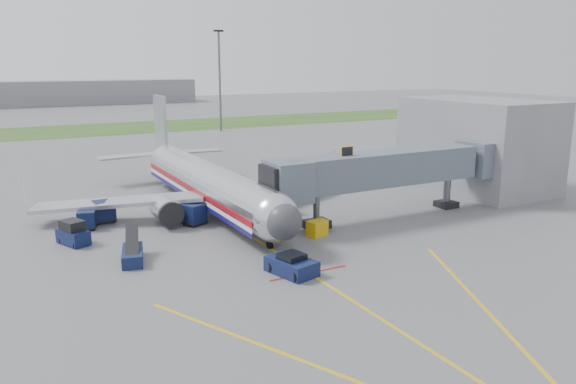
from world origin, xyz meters
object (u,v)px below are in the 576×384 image
airliner (208,183)px  ramp_worker (156,205)px  pushback_tug (292,265)px  baggage_tug (73,234)px  belt_loader (133,254)px

airliner → ramp_worker: bearing=169.0°
airliner → pushback_tug: bearing=-93.3°
ramp_worker → airliner: bearing=-45.8°
airliner → pushback_tug: size_ratio=9.30×
baggage_tug → belt_loader: 6.93m
airliner → baggage_tug: airliner is taller
belt_loader → baggage_tug: bearing=117.4°
belt_loader → pushback_tug: bearing=-40.3°
airliner → belt_loader: (-9.99, -11.21, -2.11)m
airliner → belt_loader: size_ratio=7.86×
airliner → ramp_worker: 5.30m
baggage_tug → ramp_worker: size_ratio=1.86×
belt_loader → ramp_worker: bearing=67.2°
pushback_tug → baggage_tug: size_ratio=1.23×
ramp_worker → belt_loader: bearing=-147.6°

